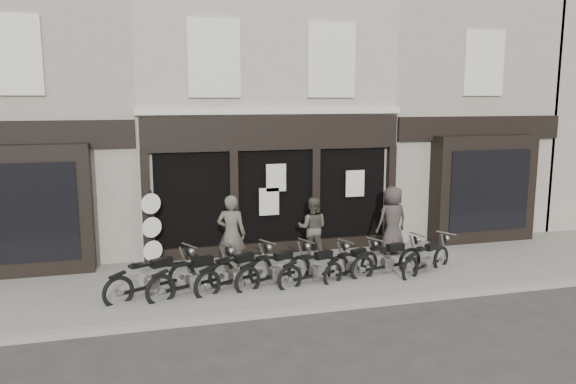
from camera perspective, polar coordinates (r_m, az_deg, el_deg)
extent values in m
plane|color=#2D2B28|center=(13.14, 1.80, -10.00)|extent=(90.00, 90.00, 0.00)
cube|color=slate|center=(13.93, 0.72, -8.57)|extent=(30.00, 4.20, 0.12)
cube|color=gray|center=(12.00, 3.58, -11.62)|extent=(30.00, 0.25, 0.13)
cube|color=#A59F8E|center=(18.20, -3.70, 8.62)|extent=(7.20, 6.00, 8.20)
cube|color=black|center=(15.22, -1.35, 6.00)|extent=(7.10, 0.18, 0.90)
cube|color=black|center=(15.52, -1.37, -1.19)|extent=(6.50, 0.10, 2.95)
cube|color=black|center=(15.75, -1.29, -5.82)|extent=(7.10, 0.20, 0.44)
cube|color=beige|center=(15.23, -1.38, 8.26)|extent=(7.30, 0.22, 0.18)
cube|color=beige|center=(14.95, -7.53, 13.33)|extent=(1.35, 0.12, 2.00)
cube|color=black|center=(14.98, -7.55, 13.33)|extent=(1.05, 0.06, 1.70)
cube|color=beige|center=(15.71, 4.43, 13.20)|extent=(1.35, 0.12, 2.00)
cube|color=black|center=(15.74, 4.39, 13.20)|extent=(1.05, 0.06, 1.70)
cube|color=black|center=(15.01, -14.20, -1.67)|extent=(0.22, 0.22, 3.00)
cube|color=black|center=(15.21, -5.51, -1.27)|extent=(0.22, 0.22, 3.00)
cube|color=black|center=(15.75, 2.76, -0.86)|extent=(0.22, 0.22, 3.00)
cube|color=black|center=(16.59, 10.35, -0.47)|extent=(0.22, 0.22, 3.00)
cube|color=silver|center=(15.23, -1.22, 1.46)|extent=(0.55, 0.04, 0.75)
cube|color=silver|center=(15.97, 6.82, 0.87)|extent=(0.55, 0.04, 0.75)
cube|color=silver|center=(15.29, -1.94, -0.98)|extent=(0.55, 0.04, 0.75)
cube|color=gray|center=(18.04, -24.07, 7.81)|extent=(5.50, 6.00, 8.20)
cube|color=black|center=(14.98, -25.36, -1.74)|extent=(3.20, 0.70, 3.20)
cube|color=black|center=(14.64, -25.60, -2.00)|extent=(2.60, 0.06, 2.40)
cube|color=black|center=(15.06, -25.66, 5.21)|extent=(5.40, 0.16, 0.70)
cube|color=beige|center=(15.07, -26.18, 12.42)|extent=(1.30, 0.10, 1.90)
cube|color=black|center=(15.10, -26.16, 12.42)|extent=(1.00, 0.06, 1.60)
cube|color=gray|center=(20.44, 14.23, 8.45)|extent=(5.50, 6.00, 8.20)
cube|color=black|center=(17.79, 19.17, 0.32)|extent=(3.20, 0.70, 3.20)
cube|color=black|center=(17.51, 19.82, 0.14)|extent=(2.60, 0.06, 2.40)
cube|color=black|center=(17.86, 18.95, 6.18)|extent=(5.40, 0.16, 0.70)
cube|color=beige|center=(17.87, 19.27, 12.27)|extent=(1.30, 0.10, 1.90)
cube|color=black|center=(17.90, 19.21, 12.26)|extent=(1.00, 0.06, 1.60)
torus|color=black|center=(13.18, -10.76, -8.47)|extent=(0.69, 0.41, 0.72)
torus|color=black|center=(12.51, -16.86, -9.72)|extent=(0.69, 0.41, 0.72)
cube|color=black|center=(12.84, -13.72, -9.27)|extent=(1.15, 0.61, 0.06)
cube|color=gray|center=(12.82, -13.65, -8.90)|extent=(0.31, 0.28, 0.28)
cube|color=black|center=(12.82, -12.71, -6.98)|extent=(0.52, 0.38, 0.18)
cube|color=black|center=(12.54, -15.10, -7.25)|extent=(0.38, 0.33, 0.06)
cylinder|color=gray|center=(13.10, -9.98, -5.38)|extent=(0.31, 0.57, 0.04)
torus|color=black|center=(13.10, -6.76, -8.49)|extent=(0.69, 0.38, 0.72)
torus|color=black|center=(12.39, -12.81, -9.74)|extent=(0.69, 0.38, 0.72)
cube|color=black|center=(12.74, -9.69, -9.29)|extent=(1.17, 0.57, 0.06)
cube|color=gray|center=(12.72, -9.62, -8.91)|extent=(0.31, 0.28, 0.27)
cube|color=black|center=(12.72, -8.67, -6.99)|extent=(0.52, 0.36, 0.18)
cube|color=black|center=(12.43, -11.03, -7.25)|extent=(0.38, 0.32, 0.06)
cylinder|color=gray|center=(13.02, -5.96, -5.38)|extent=(0.29, 0.57, 0.04)
torus|color=black|center=(13.38, -2.81, -8.07)|extent=(0.67, 0.40, 0.70)
torus|color=black|center=(12.54, -8.20, -9.39)|extent=(0.67, 0.40, 0.70)
cube|color=black|center=(12.96, -5.41, -8.89)|extent=(1.12, 0.60, 0.06)
cube|color=gray|center=(12.94, -5.34, -8.53)|extent=(0.30, 0.28, 0.27)
cube|color=black|center=(12.97, -4.48, -6.67)|extent=(0.50, 0.37, 0.18)
cube|color=black|center=(12.63, -6.58, -6.95)|extent=(0.37, 0.32, 0.06)
cylinder|color=gray|center=(13.33, -2.08, -5.09)|extent=(0.30, 0.55, 0.04)
torus|color=black|center=(13.56, 1.11, -7.85)|extent=(0.67, 0.34, 0.69)
torus|color=black|center=(12.75, -4.12, -9.03)|extent=(0.67, 0.34, 0.69)
cube|color=black|center=(13.15, -1.42, -8.60)|extent=(1.13, 0.50, 0.06)
cube|color=gray|center=(13.14, -1.35, -8.25)|extent=(0.29, 0.26, 0.26)
cube|color=black|center=(13.16, -0.49, -6.46)|extent=(0.50, 0.33, 0.17)
cube|color=black|center=(12.83, -2.53, -6.70)|extent=(0.36, 0.30, 0.06)
cylinder|color=gray|center=(13.51, 1.87, -4.97)|extent=(0.26, 0.56, 0.04)
torus|color=black|center=(13.70, 5.13, -7.75)|extent=(0.66, 0.31, 0.67)
torus|color=black|center=(12.88, 0.19, -8.85)|extent=(0.66, 0.31, 0.67)
cube|color=black|center=(13.29, 2.74, -8.45)|extent=(1.12, 0.43, 0.06)
cube|color=gray|center=(13.28, 2.81, -8.11)|extent=(0.28, 0.24, 0.26)
cube|color=black|center=(13.31, 3.63, -6.40)|extent=(0.48, 0.31, 0.17)
cube|color=black|center=(12.98, 1.71, -6.62)|extent=(0.34, 0.28, 0.06)
cylinder|color=gray|center=(13.66, 5.87, -4.99)|extent=(0.22, 0.55, 0.04)
torus|color=black|center=(14.24, 8.23, -7.24)|extent=(0.59, 0.35, 0.62)
torus|color=black|center=(13.30, 4.57, -8.40)|extent=(0.59, 0.35, 0.62)
cube|color=black|center=(13.77, 6.47, -7.95)|extent=(0.98, 0.53, 0.05)
cube|color=gray|center=(13.76, 6.52, -7.64)|extent=(0.27, 0.24, 0.24)
cube|color=black|center=(13.82, 7.15, -6.09)|extent=(0.44, 0.33, 0.15)
cube|color=black|center=(13.45, 5.73, -6.35)|extent=(0.32, 0.29, 0.05)
cylinder|color=gray|center=(14.23, 8.81, -4.77)|extent=(0.27, 0.48, 0.03)
torus|color=black|center=(14.56, 12.25, -6.86)|extent=(0.68, 0.23, 0.68)
torus|color=black|center=(13.71, 7.55, -7.76)|extent=(0.68, 0.23, 0.68)
cube|color=black|center=(14.14, 9.97, -7.45)|extent=(1.17, 0.31, 0.06)
cube|color=gray|center=(14.12, 10.04, -7.13)|extent=(0.27, 0.23, 0.26)
cube|color=black|center=(14.16, 10.86, -5.51)|extent=(0.49, 0.27, 0.17)
cube|color=black|center=(13.82, 9.04, -5.66)|extent=(0.34, 0.26, 0.06)
cylinder|color=gray|center=(14.53, 13.01, -4.23)|extent=(0.16, 0.57, 0.04)
torus|color=black|center=(15.01, 15.26, -6.53)|extent=(0.61, 0.39, 0.65)
torus|color=black|center=(13.88, 12.30, -7.74)|extent=(0.61, 0.39, 0.65)
cube|color=black|center=(14.45, 13.84, -7.26)|extent=(1.02, 0.60, 0.06)
cube|color=gray|center=(14.44, 13.89, -6.95)|extent=(0.29, 0.26, 0.25)
cube|color=black|center=(14.54, 14.43, -5.38)|extent=(0.47, 0.36, 0.16)
cube|color=black|center=(14.08, 13.29, -5.65)|extent=(0.34, 0.31, 0.06)
cylinder|color=gray|center=(15.03, 15.78, -4.04)|extent=(0.30, 0.50, 0.03)
imported|color=#4E4A40|center=(13.88, -5.78, -4.26)|extent=(0.83, 0.69, 1.95)
imported|color=#49453B|center=(15.09, 2.49, -3.65)|extent=(0.98, 0.89, 1.66)
imported|color=#36302D|center=(15.76, 10.55, -2.81)|extent=(1.01, 0.76, 1.88)
cylinder|color=black|center=(14.77, -13.49, -7.92)|extent=(0.33, 0.33, 0.06)
cylinder|color=black|center=(14.49, -13.65, -4.00)|extent=(0.06, 0.06, 2.13)
cylinder|color=black|center=(14.31, -13.76, -1.14)|extent=(0.49, 0.24, 0.52)
cylinder|color=beige|center=(14.29, -13.76, -1.16)|extent=(0.48, 0.21, 0.52)
cylinder|color=black|center=(14.44, -13.67, -3.49)|extent=(0.49, 0.24, 0.52)
cylinder|color=beige|center=(14.41, -13.67, -3.51)|extent=(0.48, 0.21, 0.52)
cylinder|color=black|center=(14.58, -13.57, -5.80)|extent=(0.49, 0.24, 0.52)
cylinder|color=beige|center=(14.56, -13.57, -5.82)|extent=(0.48, 0.21, 0.52)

